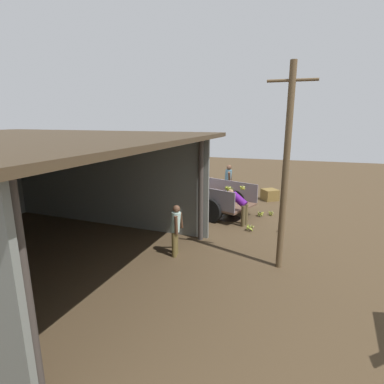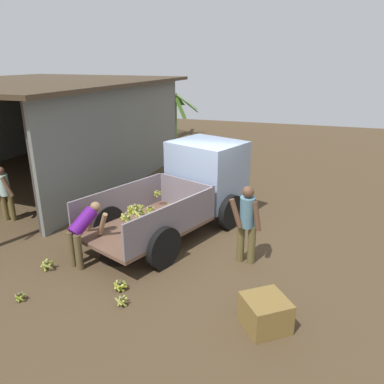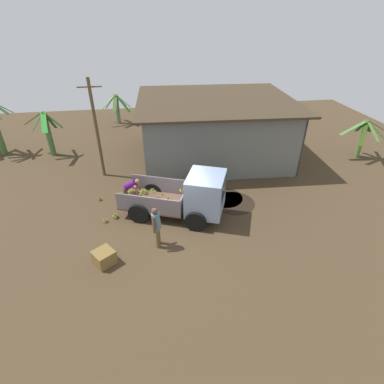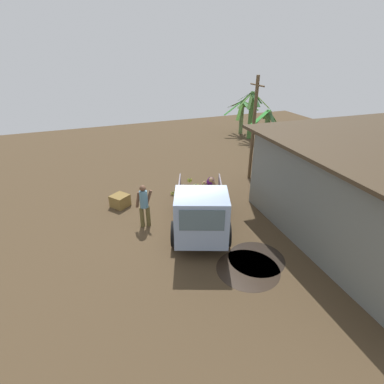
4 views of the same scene
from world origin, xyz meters
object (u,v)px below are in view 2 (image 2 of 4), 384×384
(person_bystander_near_shed, at_px, (5,191))
(banana_bunch_on_ground_2, at_px, (122,300))
(banana_bunch_on_ground_0, at_px, (47,264))
(banana_bunch_on_ground_1, at_px, (20,296))
(cargo_truck, at_px, (197,182))
(wooden_crate_0, at_px, (265,313))
(person_foreground_visitor, at_px, (247,221))
(banana_bunch_on_ground_3, at_px, (120,285))
(person_worker_loading, at_px, (83,230))

(person_bystander_near_shed, height_order, banana_bunch_on_ground_2, person_bystander_near_shed)
(banana_bunch_on_ground_0, bearing_deg, banana_bunch_on_ground_1, -168.67)
(cargo_truck, xyz_separation_m, wooden_crate_0, (-3.72, -2.31, -0.84))
(banana_bunch_on_ground_0, xyz_separation_m, banana_bunch_on_ground_2, (-0.61, -2.05, -0.03))
(person_foreground_visitor, distance_m, banana_bunch_on_ground_1, 4.58)
(banana_bunch_on_ground_0, relative_size, banana_bunch_on_ground_3, 1.07)
(person_foreground_visitor, height_order, wooden_crate_0, person_foreground_visitor)
(banana_bunch_on_ground_3, relative_size, wooden_crate_0, 0.39)
(cargo_truck, xyz_separation_m, person_bystander_near_shed, (-1.51, 4.87, -0.27))
(person_worker_loading, bearing_deg, wooden_crate_0, -83.89)
(banana_bunch_on_ground_2, distance_m, banana_bunch_on_ground_3, 0.48)
(cargo_truck, xyz_separation_m, banana_bunch_on_ground_3, (-3.52, 0.44, -1.00))
(person_foreground_visitor, relative_size, banana_bunch_on_ground_3, 6.55)
(person_foreground_visitor, xyz_separation_m, banana_bunch_on_ground_3, (-1.76, 2.08, -0.86))
(person_bystander_near_shed, bearing_deg, banana_bunch_on_ground_1, 35.27)
(cargo_truck, xyz_separation_m, banana_bunch_on_ground_1, (-4.37, 2.03, -1.01))
(cargo_truck, bearing_deg, wooden_crate_0, -126.40)
(banana_bunch_on_ground_3, xyz_separation_m, wooden_crate_0, (-0.20, -2.75, 0.16))
(person_worker_loading, bearing_deg, banana_bunch_on_ground_3, -101.56)
(banana_bunch_on_ground_1, xyz_separation_m, wooden_crate_0, (0.65, -4.34, 0.17))
(cargo_truck, relative_size, banana_bunch_on_ground_1, 24.79)
(banana_bunch_on_ground_0, xyz_separation_m, wooden_crate_0, (-0.40, -4.55, 0.13))
(person_bystander_near_shed, distance_m, banana_bunch_on_ground_0, 3.28)
(person_foreground_visitor, distance_m, banana_bunch_on_ground_2, 2.97)
(cargo_truck, distance_m, person_bystander_near_shed, 5.11)
(wooden_crate_0, bearing_deg, banana_bunch_on_ground_2, 94.79)
(person_worker_loading, bearing_deg, person_foreground_visitor, -53.05)
(person_foreground_visitor, bearing_deg, banana_bunch_on_ground_2, -35.34)
(cargo_truck, height_order, person_bystander_near_shed, cargo_truck)
(person_foreground_visitor, height_order, banana_bunch_on_ground_3, person_foreground_visitor)
(person_bystander_near_shed, distance_m, wooden_crate_0, 7.54)
(banana_bunch_on_ground_2, relative_size, banana_bunch_on_ground_3, 0.89)
(person_bystander_near_shed, relative_size, banana_bunch_on_ground_3, 5.71)
(person_foreground_visitor, bearing_deg, person_bystander_near_shed, -87.50)
(banana_bunch_on_ground_3, bearing_deg, banana_bunch_on_ground_0, 83.66)
(cargo_truck, distance_m, banana_bunch_on_ground_1, 4.92)
(cargo_truck, height_order, wooden_crate_0, cargo_truck)
(banana_bunch_on_ground_0, distance_m, banana_bunch_on_ground_3, 1.81)
(person_bystander_near_shed, xyz_separation_m, banana_bunch_on_ground_0, (-1.81, -2.63, -0.71))
(cargo_truck, relative_size, person_bystander_near_shed, 3.15)
(banana_bunch_on_ground_2, bearing_deg, wooden_crate_0, -85.21)
(wooden_crate_0, bearing_deg, banana_bunch_on_ground_3, 85.81)
(banana_bunch_on_ground_1, bearing_deg, banana_bunch_on_ground_2, -76.58)
(banana_bunch_on_ground_1, relative_size, banana_bunch_on_ground_2, 0.82)
(banana_bunch_on_ground_0, height_order, banana_bunch_on_ground_3, banana_bunch_on_ground_0)
(person_worker_loading, xyz_separation_m, banana_bunch_on_ground_2, (-1.12, -1.44, -0.67))
(person_bystander_near_shed, relative_size, wooden_crate_0, 2.25)
(banana_bunch_on_ground_2, height_order, banana_bunch_on_ground_3, banana_bunch_on_ground_3)
(person_worker_loading, relative_size, banana_bunch_on_ground_0, 4.53)
(person_worker_loading, xyz_separation_m, wooden_crate_0, (-0.91, -3.94, -0.51))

